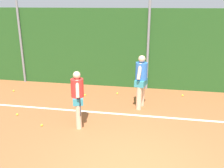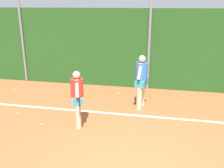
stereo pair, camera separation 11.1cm
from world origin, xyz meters
name	(u,v)px [view 2 (the right image)]	position (x,y,z in m)	size (l,w,h in m)	color
ground_plane	(138,134)	(0.00, 1.67, 0.00)	(29.25, 29.25, 0.00)	#A85B33
hedge_fence_backdrop	(149,50)	(0.00, 5.69, 1.61)	(19.01, 0.25, 3.23)	#23511E
fence_post_left	(23,43)	(-5.48, 5.51, 1.77)	(0.10, 0.10, 3.53)	gray
fence_post_center	(149,47)	(0.00, 5.51, 1.77)	(0.10, 0.10, 3.53)	gray
court_baseline_paint	(142,116)	(0.00, 2.82, 0.00)	(13.89, 0.10, 0.01)	white
player_foreground_near	(77,96)	(-1.76, 1.82, 0.92)	(0.43, 0.72, 1.65)	beige
player_midcourt	(142,79)	(-0.10, 3.51, 1.02)	(0.42, 0.83, 1.81)	beige
tennis_ball_0	(42,125)	(-2.82, 1.59, 0.03)	(0.07, 0.07, 0.07)	#CCDB33
tennis_ball_1	(86,95)	(-2.28, 4.21, 0.03)	(0.07, 0.07, 0.07)	#CCDB33
tennis_ball_4	(118,93)	(-1.08, 4.63, 0.03)	(0.07, 0.07, 0.07)	#CCDB33
tennis_ball_5	(184,96)	(1.43, 4.87, 0.03)	(0.07, 0.07, 0.07)	#CCDB33
tennis_ball_6	(15,90)	(-5.26, 4.17, 0.03)	(0.07, 0.07, 0.07)	#CCDB33
tennis_ball_7	(18,114)	(-3.91, 2.14, 0.03)	(0.07, 0.07, 0.07)	#CCDB33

